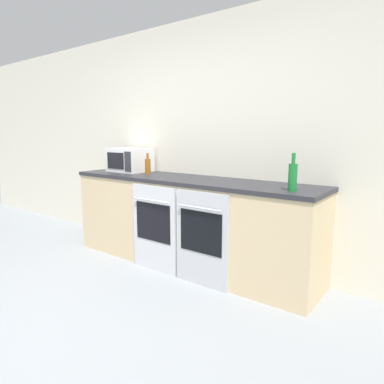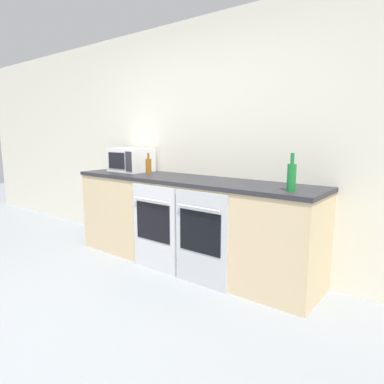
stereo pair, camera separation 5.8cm
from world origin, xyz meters
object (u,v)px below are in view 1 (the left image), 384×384
Objects in this scene: oven_right at (202,238)px; microwave at (130,160)px; bottle_amber at (148,166)px; bottle_green at (293,176)px; oven_left at (154,228)px.

oven_right is 1.88× the size of microwave.
oven_right is at bearing -19.14° from bottle_amber.
oven_right is 0.99m from bottle_green.
bottle_amber reaches higher than oven_left.
microwave is (-0.77, 0.41, 0.63)m from oven_left.
bottle_green reaches higher than oven_right.
oven_right is (0.59, 0.00, 0.00)m from oven_left.
oven_right is 1.21m from bottle_amber.
microwave is at bearing 170.75° from bottle_amber.
oven_left is at bearing -27.81° from microwave.
microwave reaches higher than bottle_amber.
bottle_green is at bearing 13.74° from oven_right.
oven_right is 3.73× the size of bottle_amber.
oven_left and oven_right have the same top height.
oven_left is 2.90× the size of bottle_green.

